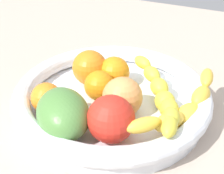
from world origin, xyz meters
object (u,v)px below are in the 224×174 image
object	(u,v)px
orange_rear	(90,68)
peach_blush	(122,97)
banana_draped_left	(161,96)
fruit_bowl	(112,98)
orange_mid_left	(114,72)
mango_green	(63,114)
orange_mid_right	(46,98)
orange_front	(99,86)
tomato_red	(111,119)
banana_draped_right	(185,108)

from	to	relation	value
orange_rear	peach_blush	world-z (taller)	same
banana_draped_left	peach_blush	xyz separation A→B (cm)	(-5.51, -3.52, 0.46)
fruit_bowl	peach_blush	distance (cm)	4.70
orange_rear	peach_blush	distance (cm)	11.42
orange_mid_left	mango_green	distance (cm)	15.42
orange_mid_right	mango_green	xyz separation A→B (cm)	(5.29, -3.41, 0.75)
banana_draped_left	peach_blush	world-z (taller)	peach_blush
orange_rear	peach_blush	size ratio (longest dim) A/B	0.99
orange_mid_right	orange_rear	distance (cm)	11.22
orange_mid_left	mango_green	bearing A→B (deg)	-96.27
orange_front	peach_blush	size ratio (longest dim) A/B	0.81
fruit_bowl	tomato_red	xyz separation A→B (cm)	(3.80, -8.87, 2.96)
banana_draped_left	mango_green	xyz separation A→B (cm)	(-11.96, -11.28, 0.47)
orange_front	orange_mid_right	distance (cm)	9.23
banana_draped_left	orange_mid_left	bearing A→B (deg)	158.53
tomato_red	orange_mid_left	bearing A→B (deg)	111.92
banana_draped_left	orange_front	bearing A→B (deg)	-173.74
fruit_bowl	banana_draped_left	size ratio (longest dim) A/B	1.66
fruit_bowl	orange_mid_right	bearing A→B (deg)	-142.05
tomato_red	peach_blush	size ratio (longest dim) A/B	1.09
tomato_red	fruit_bowl	bearing A→B (deg)	113.17
mango_green	tomato_red	distance (cm)	7.42
orange_front	peach_blush	world-z (taller)	peach_blush
fruit_bowl	orange_mid_right	distance (cm)	11.31
orange_rear	tomato_red	size ratio (longest dim) A/B	0.91
orange_mid_left	peach_blush	distance (cm)	8.95
mango_green	orange_rear	bearing A→B (deg)	101.35
fruit_bowl	banana_draped_right	xyz separation A→B (cm)	(12.70, -0.43, 2.05)
mango_green	orange_front	bearing A→B (deg)	83.88
mango_green	orange_mid_right	bearing A→B (deg)	147.23
fruit_bowl	peach_blush	bearing A→B (deg)	-40.19
orange_mid_right	mango_green	distance (cm)	6.34
orange_mid_right	peach_blush	bearing A→B (deg)	20.33
banana_draped_right	tomato_red	world-z (taller)	tomato_red
orange_rear	tomato_red	distance (cm)	16.47
peach_blush	orange_rear	bearing A→B (deg)	144.80
banana_draped_left	orange_rear	bearing A→B (deg)	168.34
orange_front	orange_mid_right	bearing A→B (deg)	-133.67
orange_rear	mango_green	bearing A→B (deg)	-78.65
orange_rear	peach_blush	bearing A→B (deg)	-35.20
orange_front	mango_green	xyz separation A→B (cm)	(-1.08, -10.09, 0.65)
orange_mid_left	orange_mid_right	world-z (taller)	orange_mid_left
fruit_bowl	orange_mid_right	size ratio (longest dim) A/B	6.63
orange_front	orange_rear	size ratio (longest dim) A/B	0.82
orange_mid_right	tomato_red	distance (cm)	12.78
orange_mid_right	mango_green	size ratio (longest dim) A/B	0.47
banana_draped_left	orange_mid_left	size ratio (longest dim) A/B	3.58
orange_mid_left	peach_blush	size ratio (longest dim) A/B	0.87
banana_draped_right	orange_mid_right	distance (cm)	22.43
orange_mid_left	peach_blush	xyz separation A→B (cm)	(4.77, -7.56, 0.44)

